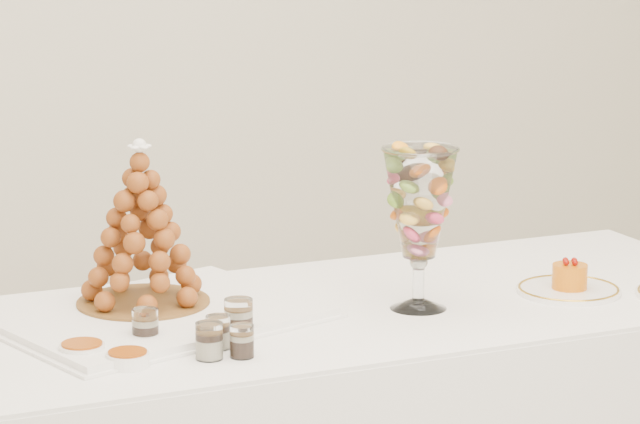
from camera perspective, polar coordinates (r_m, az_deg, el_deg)
name	(u,v)px	position (r m, az deg, el deg)	size (l,w,h in m)	color
lace_tray	(156,316)	(3.16, -6.18, -3.90)	(0.61, 0.46, 0.02)	white
macaron_vase	(420,205)	(3.18, 3.77, 0.25)	(0.16, 0.16, 0.34)	white
cake_plate	(568,290)	(3.39, 9.34, -2.93)	(0.23, 0.23, 0.01)	white
verrine_a	(145,327)	(2.99, -6.59, -4.30)	(0.05, 0.05, 0.07)	white
verrine_b	(218,332)	(2.95, -3.86, -4.54)	(0.05, 0.05, 0.07)	white
verrine_c	(239,318)	(3.02, -3.08, -4.01)	(0.06, 0.06, 0.08)	white
verrine_d	(209,341)	(2.89, -4.19, -4.86)	(0.05, 0.05, 0.07)	white
verrine_e	(242,341)	(2.90, -2.96, -4.88)	(0.05, 0.05, 0.06)	white
ramekin_back	(82,351)	(2.93, -8.95, -5.21)	(0.09, 0.09, 0.03)	white
ramekin_front	(128,359)	(2.87, -7.25, -5.53)	(0.08, 0.08, 0.03)	white
croquembouche	(141,224)	(3.17, -6.74, -0.47)	(0.28, 0.28, 0.35)	brown
mousse_cake	(570,276)	(3.38, 9.38, -2.39)	(0.08, 0.08, 0.07)	#D56809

